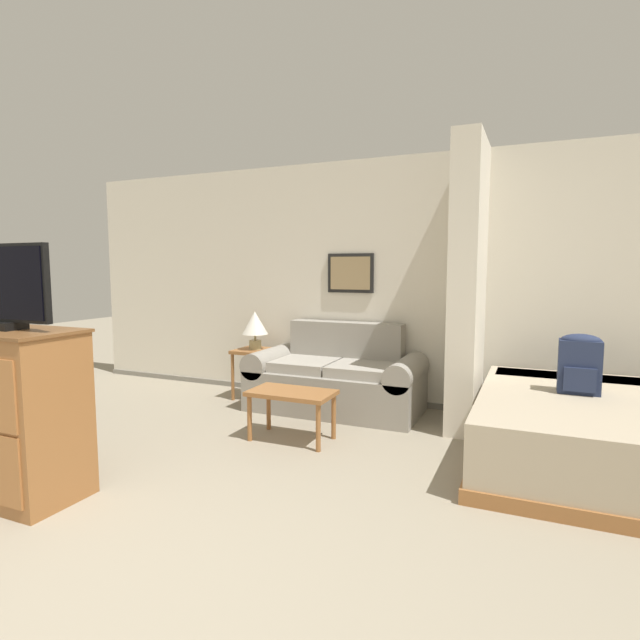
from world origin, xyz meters
The scene contains 10 objects.
wall_back centered at (0.00, 3.93, 1.29)m, with size 7.31×0.16×2.60m.
wall_partition_pillar centered at (1.12, 3.44, 1.30)m, with size 0.24×0.86×2.60m.
couch centered at (-0.16, 3.45, 0.32)m, with size 1.75×0.84×0.88m.
coffee_table centered at (-0.17, 2.44, 0.37)m, with size 0.71×0.41×0.42m.
side_table centered at (-1.16, 3.51, 0.45)m, with size 0.43×0.43×0.55m.
table_lamp centered at (-1.16, 3.51, 0.83)m, with size 0.29×0.29×0.42m.
tv_dresser centered at (-1.35, 0.81, 0.54)m, with size 0.97×0.51×1.07m.
tv centered at (-1.35, 0.81, 1.34)m, with size 0.82×0.16×0.53m.
bed centered at (2.09, 2.83, 0.26)m, with size 1.57×2.02×0.51m.
backpack centered at (2.01, 2.94, 0.74)m, with size 0.29×0.20×0.45m.
Camera 1 is at (1.69, -1.24, 1.46)m, focal length 28.00 mm.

